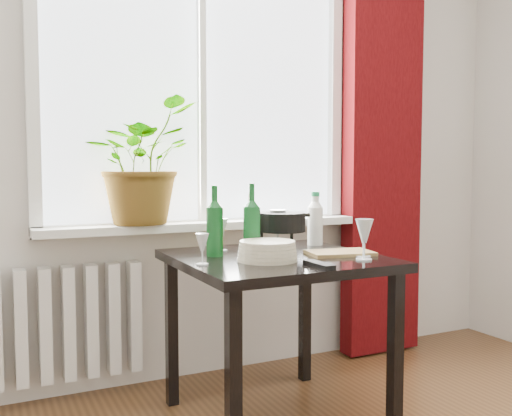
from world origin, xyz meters
name	(u,v)px	position (x,y,z in m)	size (l,w,h in m)	color
window	(200,77)	(0.00, 2.22, 1.60)	(1.72, 0.08, 1.62)	white
windowsill	(206,225)	(0.00, 2.15, 0.82)	(1.72, 0.20, 0.04)	silver
curtain	(382,139)	(1.12, 2.12, 1.30)	(0.50, 0.12, 2.56)	#380507
radiator	(57,324)	(-0.75, 2.18, 0.38)	(0.80, 0.10, 0.55)	silver
table	(276,276)	(0.10, 1.55, 0.65)	(0.85, 0.85, 0.74)	black
potted_plant	(140,161)	(-0.34, 2.16, 1.16)	(0.56, 0.49, 0.62)	#2C7820
wine_bottle_left	(215,220)	(-0.15, 1.66, 0.90)	(0.07, 0.07, 0.31)	#0D4618
wine_bottle_right	(252,219)	(0.00, 1.60, 0.90)	(0.07, 0.07, 0.32)	#0D461A
bottle_amber	(251,221)	(0.08, 1.77, 0.87)	(0.06, 0.06, 0.27)	#68420B
cleaning_bottle	(315,218)	(0.44, 1.78, 0.87)	(0.08, 0.08, 0.27)	silver
wineglass_front_right	(364,239)	(0.37, 1.28, 0.83)	(0.07, 0.07, 0.18)	white
wineglass_far_right	(364,238)	(0.42, 1.35, 0.82)	(0.07, 0.07, 0.17)	silver
wineglass_back_center	(278,228)	(0.21, 1.75, 0.84)	(0.08, 0.08, 0.19)	#B1B8BF
wineglass_back_left	(221,235)	(-0.07, 1.78, 0.82)	(0.07, 0.07, 0.15)	silver
wineglass_front_left	(202,249)	(-0.28, 1.46, 0.80)	(0.05, 0.05, 0.13)	silver
plate_stack	(267,251)	(0.00, 1.44, 0.78)	(0.25, 0.25, 0.08)	beige
fondue_pot	(282,231)	(0.22, 1.72, 0.83)	(0.26, 0.22, 0.17)	black
tv_remote	(319,265)	(0.12, 1.23, 0.75)	(0.05, 0.16, 0.02)	black
cutting_board	(340,253)	(0.37, 1.46, 0.75)	(0.28, 0.18, 0.02)	olive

